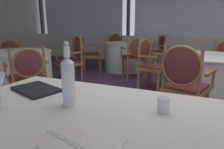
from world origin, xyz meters
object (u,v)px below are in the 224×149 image
(dining_chair_1_0, at_px, (116,46))
(dining_chair_1_1, at_px, (88,51))
(water_bottle, at_px, (68,80))
(dining_chair_3_3, at_px, (73,56))
(dining_chair_2_2, at_px, (150,61))
(side_plate, at_px, (64,140))
(dining_chair_3_0, at_px, (11,56))
(dining_chair_1_3, at_px, (158,49))
(water_tumbler, at_px, (163,105))
(dining_chair_1_2, at_px, (135,54))
(menu_book, at_px, (36,89))
(dining_chair_2_1, at_px, (223,60))
(dining_chair_3_2, at_px, (28,74))
(dining_chair_2_3, at_px, (184,80))

(dining_chair_1_0, relative_size, dining_chair_1_1, 1.03)
(water_bottle, height_order, dining_chair_3_3, water_bottle)
(dining_chair_2_2, bearing_deg, side_plate, -66.71)
(dining_chair_1_0, height_order, dining_chair_3_0, dining_chair_1_0)
(dining_chair_1_1, relative_size, dining_chair_3_3, 0.92)
(side_plate, bearing_deg, dining_chair_1_3, 96.22)
(water_bottle, xyz_separation_m, dining_chair_1_0, (-1.67, 4.87, -0.33))
(dining_chair_1_1, bearing_deg, dining_chair_2_2, -59.19)
(dining_chair_3_0, bearing_deg, dining_chair_1_3, 75.84)
(water_tumbler, distance_m, dining_chair_1_2, 3.38)
(water_bottle, relative_size, dining_chair_3_3, 0.36)
(dining_chair_1_0, xyz_separation_m, dining_chair_3_3, (-0.00, -2.39, 0.01))
(menu_book, xyz_separation_m, dining_chair_1_0, (-1.31, 4.75, -0.19))
(dining_chair_1_0, xyz_separation_m, dining_chair_2_1, (2.80, -1.48, -0.02))
(water_bottle, relative_size, dining_chair_3_2, 0.39)
(dining_chair_2_2, distance_m, dining_chair_3_3, 1.55)
(side_plate, bearing_deg, dining_chair_1_2, 102.29)
(dining_chair_1_1, bearing_deg, dining_chair_2_3, -74.89)
(side_plate, bearing_deg, dining_chair_2_1, 75.87)
(water_tumbler, height_order, dining_chair_1_0, dining_chair_1_0)
(side_plate, distance_m, dining_chair_3_2, 2.13)
(dining_chair_1_1, xyz_separation_m, dining_chair_3_2, (0.50, -2.49, 0.01))
(dining_chair_3_3, bearing_deg, water_tumbler, 77.23)
(dining_chair_1_3, height_order, dining_chair_3_0, dining_chair_1_3)
(dining_chair_3_2, bearing_deg, dining_chair_1_0, -51.58)
(dining_chair_1_0, distance_m, dining_chair_2_2, 2.64)
(dining_chair_3_2, bearing_deg, dining_chair_2_3, -134.00)
(dining_chair_1_3, relative_size, dining_chair_3_3, 0.94)
(menu_book, height_order, dining_chair_1_1, dining_chair_1_1)
(dining_chair_2_2, bearing_deg, dining_chair_1_2, 145.34)
(water_tumbler, relative_size, dining_chair_2_2, 0.08)
(dining_chair_1_2, bearing_deg, dining_chair_2_3, 176.97)
(dining_chair_1_0, height_order, dining_chair_3_3, dining_chair_3_3)
(water_tumbler, bearing_deg, water_bottle, -167.62)
(menu_book, xyz_separation_m, dining_chair_1_2, (-0.23, 3.18, -0.19))
(dining_chair_1_3, bearing_deg, dining_chair_3_2, 38.72)
(dining_chair_2_3, xyz_separation_m, dining_chair_3_3, (-2.21, 1.03, -0.01))
(water_bottle, height_order, dining_chair_2_2, water_bottle)
(dining_chair_2_1, bearing_deg, water_bottle, -1.41)
(dining_chair_2_3, bearing_deg, water_tumbler, -164.19)
(dining_chair_3_0, height_order, dining_chair_3_3, dining_chair_3_3)
(dining_chair_2_3, distance_m, dining_chair_3_2, 2.00)
(water_bottle, distance_m, dining_chair_3_2, 1.80)
(dining_chair_2_1, xyz_separation_m, dining_chair_3_3, (-2.80, -0.90, 0.03))
(water_tumbler, xyz_separation_m, dining_chair_2_3, (0.03, 1.34, -0.21))
(dining_chair_2_3, bearing_deg, dining_chair_3_3, 81.93)
(side_plate, xyz_separation_m, dining_chair_2_2, (-0.33, 3.04, -0.20))
(dining_chair_3_2, bearing_deg, dining_chair_2_2, -92.96)
(dining_chair_2_3, bearing_deg, dining_chair_2_2, 44.95)
(dining_chair_1_3, height_order, dining_chair_2_3, dining_chair_2_3)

